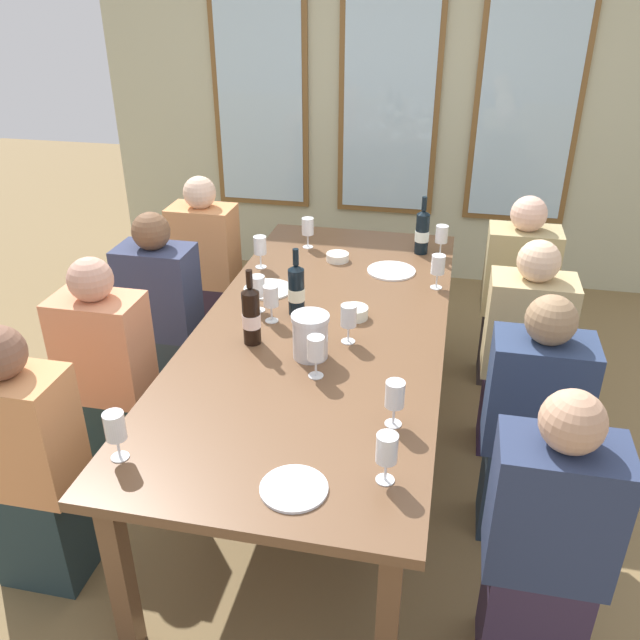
{
  "coord_description": "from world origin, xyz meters",
  "views": [
    {
      "loc": [
        0.53,
        -2.56,
        2.14
      ],
      "look_at": [
        0.0,
        -0.05,
        0.79
      ],
      "focal_mm": 37.18,
      "sensor_mm": 36.0,
      "label": 1
    }
  ],
  "objects_px": {
    "dining_table": "(322,337)",
    "seated_person_2": "(108,379)",
    "metal_pitcher": "(310,336)",
    "wine_bottle_0": "(251,315)",
    "tasting_bowl_0": "(338,257)",
    "wine_glass_9": "(349,317)",
    "wine_glass_0": "(316,350)",
    "wine_glass_5": "(438,266)",
    "seated_person_1": "(545,547)",
    "wine_glass_3": "(308,227)",
    "wine_glass_7": "(271,298)",
    "wine_bottle_1": "(296,289)",
    "tasting_bowl_1": "(355,313)",
    "seated_person_0": "(28,467)",
    "seated_person_6": "(162,320)",
    "wine_glass_4": "(395,396)",
    "wine_bottle_2": "(422,232)",
    "wine_glass_1": "(442,235)",
    "wine_glass_8": "(260,247)",
    "seated_person_3": "(531,428)",
    "seated_person_5": "(516,298)",
    "wine_glass_2": "(258,288)",
    "wine_glass_6": "(115,427)",
    "white_plate_2": "(268,289)",
    "white_plate_1": "(294,488)",
    "seated_person_4": "(206,271)",
    "seated_person_7": "(523,357)",
    "white_plate_0": "(391,271)",
    "wine_glass_10": "(387,449)"
  },
  "relations": [
    {
      "from": "metal_pitcher",
      "to": "wine_glass_4",
      "type": "height_order",
      "value": "metal_pitcher"
    },
    {
      "from": "seated_person_0",
      "to": "seated_person_1",
      "type": "relative_size",
      "value": 1.0
    },
    {
      "from": "seated_person_4",
      "to": "seated_person_7",
      "type": "height_order",
      "value": "same"
    },
    {
      "from": "wine_glass_3",
      "to": "seated_person_5",
      "type": "relative_size",
      "value": 0.16
    },
    {
      "from": "seated_person_6",
      "to": "tasting_bowl_1",
      "type": "bearing_deg",
      "value": -9.54
    },
    {
      "from": "wine_glass_0",
      "to": "wine_glass_8",
      "type": "relative_size",
      "value": 1.0
    },
    {
      "from": "white_plate_1",
      "to": "wine_bottle_1",
      "type": "relative_size",
      "value": 0.66
    },
    {
      "from": "wine_bottle_1",
      "to": "seated_person_1",
      "type": "height_order",
      "value": "seated_person_1"
    },
    {
      "from": "wine_bottle_2",
      "to": "wine_glass_3",
      "type": "height_order",
      "value": "wine_bottle_2"
    },
    {
      "from": "wine_bottle_0",
      "to": "wine_glass_2",
      "type": "relative_size",
      "value": 1.92
    },
    {
      "from": "wine_bottle_1",
      "to": "seated_person_1",
      "type": "bearing_deg",
      "value": -43.8
    },
    {
      "from": "wine_glass_3",
      "to": "seated_person_4",
      "type": "height_order",
      "value": "seated_person_4"
    },
    {
      "from": "wine_bottle_1",
      "to": "wine_bottle_0",
      "type": "bearing_deg",
      "value": -111.64
    },
    {
      "from": "seated_person_2",
      "to": "wine_glass_4",
      "type": "bearing_deg",
      "value": -15.23
    },
    {
      "from": "seated_person_3",
      "to": "tasting_bowl_1",
      "type": "bearing_deg",
      "value": 153.45
    },
    {
      "from": "wine_glass_5",
      "to": "seated_person_0",
      "type": "height_order",
      "value": "seated_person_0"
    },
    {
      "from": "wine_glass_4",
      "to": "seated_person_5",
      "type": "distance_m",
      "value": 1.71
    },
    {
      "from": "metal_pitcher",
      "to": "wine_glass_7",
      "type": "xyz_separation_m",
      "value": [
        -0.24,
        0.27,
        0.02
      ]
    },
    {
      "from": "dining_table",
      "to": "wine_glass_1",
      "type": "distance_m",
      "value": 1.07
    },
    {
      "from": "tasting_bowl_1",
      "to": "wine_glass_4",
      "type": "height_order",
      "value": "wine_glass_4"
    },
    {
      "from": "white_plate_2",
      "to": "wine_glass_8",
      "type": "height_order",
      "value": "wine_glass_8"
    },
    {
      "from": "wine_bottle_0",
      "to": "seated_person_6",
      "type": "relative_size",
      "value": 0.3
    },
    {
      "from": "wine_glass_9",
      "to": "seated_person_6",
      "type": "bearing_deg",
      "value": 159.24
    },
    {
      "from": "wine_glass_10",
      "to": "seated_person_1",
      "type": "height_order",
      "value": "seated_person_1"
    },
    {
      "from": "wine_glass_10",
      "to": "seated_person_2",
      "type": "relative_size",
      "value": 0.16
    },
    {
      "from": "wine_glass_8",
      "to": "seated_person_6",
      "type": "bearing_deg",
      "value": -147.18
    },
    {
      "from": "tasting_bowl_0",
      "to": "wine_glass_9",
      "type": "xyz_separation_m",
      "value": [
        0.21,
        -0.87,
        0.1
      ]
    },
    {
      "from": "wine_glass_0",
      "to": "wine_glass_4",
      "type": "height_order",
      "value": "same"
    },
    {
      "from": "wine_glass_4",
      "to": "seated_person_3",
      "type": "distance_m",
      "value": 0.72
    },
    {
      "from": "wine_glass_0",
      "to": "seated_person_0",
      "type": "height_order",
      "value": "seated_person_0"
    },
    {
      "from": "dining_table",
      "to": "wine_glass_2",
      "type": "relative_size",
      "value": 14.44
    },
    {
      "from": "wine_glass_1",
      "to": "metal_pitcher",
      "type": "bearing_deg",
      "value": -111.03
    },
    {
      "from": "wine_glass_4",
      "to": "seated_person_6",
      "type": "height_order",
      "value": "seated_person_6"
    },
    {
      "from": "metal_pitcher",
      "to": "wine_glass_0",
      "type": "distance_m",
      "value": 0.15
    },
    {
      "from": "white_plate_0",
      "to": "wine_glass_4",
      "type": "relative_size",
      "value": 1.46
    },
    {
      "from": "dining_table",
      "to": "wine_glass_0",
      "type": "height_order",
      "value": "wine_glass_0"
    },
    {
      "from": "wine_glass_7",
      "to": "seated_person_1",
      "type": "xyz_separation_m",
      "value": [
        1.15,
        -0.91,
        -0.33
      ]
    },
    {
      "from": "metal_pitcher",
      "to": "wine_bottle_0",
      "type": "height_order",
      "value": "wine_bottle_0"
    },
    {
      "from": "dining_table",
      "to": "seated_person_2",
      "type": "distance_m",
      "value": 0.98
    },
    {
      "from": "wine_bottle_2",
      "to": "wine_glass_1",
      "type": "height_order",
      "value": "wine_bottle_2"
    },
    {
      "from": "wine_glass_3",
      "to": "wine_glass_7",
      "type": "bearing_deg",
      "value": -87.43
    },
    {
      "from": "wine_glass_6",
      "to": "wine_glass_9",
      "type": "distance_m",
      "value": 1.08
    },
    {
      "from": "wine_glass_0",
      "to": "wine_glass_5",
      "type": "height_order",
      "value": "same"
    },
    {
      "from": "metal_pitcher",
      "to": "wine_bottle_1",
      "type": "xyz_separation_m",
      "value": [
        -0.15,
        0.36,
        0.03
      ]
    },
    {
      "from": "seated_person_2",
      "to": "wine_glass_9",
      "type": "bearing_deg",
      "value": 10.03
    },
    {
      "from": "metal_pitcher",
      "to": "wine_glass_3",
      "type": "distance_m",
      "value": 1.22
    },
    {
      "from": "wine_glass_5",
      "to": "seated_person_0",
      "type": "relative_size",
      "value": 0.16
    },
    {
      "from": "wine_glass_0",
      "to": "wine_glass_5",
      "type": "bearing_deg",
      "value": 65.74
    },
    {
      "from": "wine_bottle_1",
      "to": "tasting_bowl_1",
      "type": "relative_size",
      "value": 2.61
    },
    {
      "from": "seated_person_2",
      "to": "seated_person_1",
      "type": "bearing_deg",
      "value": -18.48
    }
  ]
}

